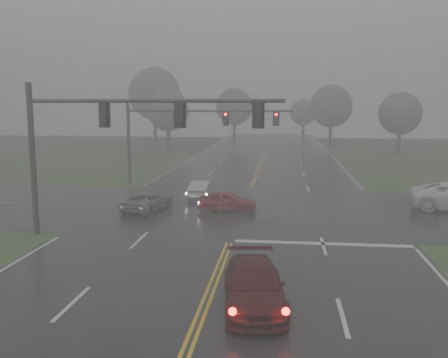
# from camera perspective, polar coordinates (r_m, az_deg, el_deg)

# --- Properties ---
(main_road) EXTENTS (18.00, 160.00, 0.02)m
(main_road) POSITION_cam_1_polar(r_m,az_deg,el_deg) (30.21, 1.85, -4.24)
(main_road) COLOR black
(main_road) RESTS_ON ground
(cross_street) EXTENTS (120.00, 14.00, 0.02)m
(cross_street) POSITION_cam_1_polar(r_m,az_deg,el_deg) (32.16, 2.17, -3.45)
(cross_street) COLOR black
(cross_street) RESTS_ON ground
(stop_bar) EXTENTS (8.50, 0.50, 0.01)m
(stop_bar) POSITION_cam_1_polar(r_m,az_deg,el_deg) (24.76, 11.21, -7.32)
(stop_bar) COLOR beige
(stop_bar) RESTS_ON ground
(sedan_maroon) EXTENTS (2.57, 5.08, 1.41)m
(sedan_maroon) POSITION_cam_1_polar(r_m,az_deg,el_deg) (17.29, 3.42, -14.31)
(sedan_maroon) COLOR #3F0B0D
(sedan_maroon) RESTS_ON ground
(sedan_red) EXTENTS (3.69, 1.54, 1.25)m
(sedan_red) POSITION_cam_1_polar(r_m,az_deg,el_deg) (31.54, 0.42, -3.69)
(sedan_red) COLOR maroon
(sedan_red) RESTS_ON ground
(sedan_silver) EXTENTS (1.72, 4.04, 1.29)m
(sedan_silver) POSITION_cam_1_polar(r_m,az_deg,el_deg) (35.78, -2.40, -2.21)
(sedan_silver) COLOR #ADB0B5
(sedan_silver) RESTS_ON ground
(car_grey) EXTENTS (2.86, 4.65, 1.20)m
(car_grey) POSITION_cam_1_polar(r_m,az_deg,el_deg) (32.17, -8.70, -3.54)
(car_grey) COLOR slate
(car_grey) RESTS_ON ground
(signal_gantry_near) EXTENTS (12.93, 0.34, 7.78)m
(signal_gantry_near) POSITION_cam_1_polar(r_m,az_deg,el_deg) (25.60, -13.40, 5.48)
(signal_gantry_near) COLOR black
(signal_gantry_near) RESTS_ON ground
(signal_gantry_far) EXTENTS (13.59, 0.35, 6.95)m
(signal_gantry_far) POSITION_cam_1_polar(r_m,az_deg,el_deg) (40.90, -5.14, 6.07)
(signal_gantry_far) COLOR black
(signal_gantry_far) RESTS_ON ground
(tree_nw_a) EXTENTS (5.94, 5.94, 8.72)m
(tree_nw_a) POSITION_cam_1_polar(r_m,az_deg,el_deg) (71.89, -6.42, 7.80)
(tree_nw_a) COLOR #352C22
(tree_nw_a) RESTS_ON ground
(tree_ne_a) EXTENTS (6.50, 6.50, 9.55)m
(tree_ne_a) POSITION_cam_1_polar(r_m,az_deg,el_deg) (79.25, 12.16, 8.14)
(tree_ne_a) COLOR #352C22
(tree_ne_a) RESTS_ON ground
(tree_n_mid) EXTENTS (6.37, 6.37, 9.36)m
(tree_n_mid) POSITION_cam_1_polar(r_m,az_deg,el_deg) (87.44, 1.17, 8.28)
(tree_n_mid) COLOR #352C22
(tree_n_mid) RESTS_ON ground
(tree_e_near) EXTENTS (5.58, 5.58, 8.20)m
(tree_e_near) POSITION_cam_1_polar(r_m,az_deg,el_deg) (70.28, 19.48, 7.06)
(tree_e_near) COLOR #352C22
(tree_e_near) RESTS_ON ground
(tree_nw_b) EXTENTS (8.61, 8.61, 12.65)m
(tree_nw_b) POSITION_cam_1_polar(r_m,az_deg,el_deg) (84.75, -7.94, 9.65)
(tree_nw_b) COLOR #352C22
(tree_nw_b) RESTS_ON ground
(tree_n_far) EXTENTS (5.14, 5.14, 7.55)m
(tree_n_far) POSITION_cam_1_polar(r_m,az_deg,el_deg) (98.99, 9.07, 7.52)
(tree_n_far) COLOR #352C22
(tree_n_far) RESTS_ON ground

